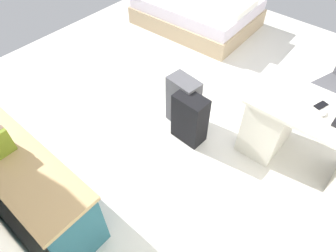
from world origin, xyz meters
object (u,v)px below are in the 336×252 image
(credenza, at_px, (21,176))
(cell_phone_by_mouse, at_px, (321,105))
(bed, at_px, (198,11))
(computer_mouse, at_px, (323,113))
(desk, at_px, (317,142))
(suitcase_spare_grey, at_px, (183,102))
(suitcase_black, at_px, (190,119))

(credenza, relative_size, cell_phone_by_mouse, 13.24)
(credenza, bearing_deg, bed, -77.87)
(cell_phone_by_mouse, bearing_deg, computer_mouse, 134.92)
(desk, height_order, suitcase_spare_grey, desk)
(bed, relative_size, suitcase_black, 3.23)
(desk, height_order, cell_phone_by_mouse, cell_phone_by_mouse)
(suitcase_spare_grey, bearing_deg, desk, -159.40)
(bed, distance_m, computer_mouse, 3.13)
(desk, bearing_deg, bed, -31.49)
(desk, bearing_deg, suitcase_black, 22.79)
(computer_mouse, height_order, cell_phone_by_mouse, computer_mouse)
(desk, xyz_separation_m, suitcase_black, (1.19, 0.50, -0.09))
(desk, relative_size, suitcase_spare_grey, 2.28)
(suitcase_spare_grey, relative_size, computer_mouse, 6.34)
(suitcase_black, relative_size, cell_phone_by_mouse, 4.45)
(bed, relative_size, suitcase_spare_grey, 3.08)
(bed, distance_m, suitcase_black, 2.60)
(credenza, bearing_deg, suitcase_spare_grey, -104.99)
(suitcase_black, bearing_deg, credenza, 69.30)
(credenza, distance_m, computer_mouse, 2.77)
(suitcase_black, height_order, cell_phone_by_mouse, cell_phone_by_mouse)
(bed, height_order, suitcase_spare_grey, suitcase_spare_grey)
(desk, distance_m, credenza, 2.82)
(credenza, relative_size, suitcase_black, 2.97)
(desk, xyz_separation_m, computer_mouse, (0.08, 0.03, 0.37))
(computer_mouse, bearing_deg, bed, -33.44)
(desk, relative_size, computer_mouse, 14.48)
(suitcase_black, distance_m, suitcase_spare_grey, 0.26)
(cell_phone_by_mouse, bearing_deg, suitcase_black, 45.36)
(suitcase_spare_grey, xyz_separation_m, computer_mouse, (-1.32, -0.32, 0.45))
(credenza, bearing_deg, computer_mouse, -130.84)
(bed, bearing_deg, desk, 148.51)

